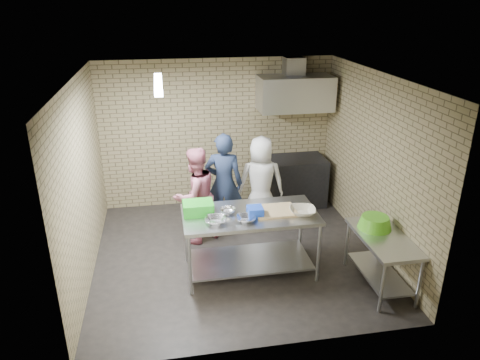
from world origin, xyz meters
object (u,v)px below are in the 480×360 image
at_px(green_basin, 375,222).
at_px(woman_white, 261,182).
at_px(green_crate, 198,208).
at_px(bottle_red, 295,95).
at_px(bottle_green, 316,95).
at_px(stove, 292,181).
at_px(woman_pink, 195,196).
at_px(prep_table, 250,242).
at_px(side_counter, 381,261).
at_px(man_navy, 224,184).
at_px(blue_tub, 255,212).

distance_m(green_basin, woman_white, 2.13).
bearing_deg(woman_white, green_crate, 56.78).
distance_m(bottle_red, bottle_green, 0.40).
bearing_deg(green_crate, bottle_red, 48.47).
bearing_deg(green_basin, woman_white, 124.28).
relative_size(bottle_red, woman_white, 0.11).
xyz_separation_m(stove, bottle_red, (0.05, 0.24, 1.58)).
distance_m(bottle_green, woman_white, 1.99).
xyz_separation_m(woman_pink, woman_white, (1.13, 0.34, 0.01)).
height_order(prep_table, stove, prep_table).
bearing_deg(side_counter, man_navy, 134.28).
bearing_deg(prep_table, green_crate, 170.27).
xyz_separation_m(blue_tub, bottle_green, (1.63, 2.45, 1.02)).
height_order(green_crate, woman_pink, woman_pink).
bearing_deg(blue_tub, bottle_red, 63.41).
bearing_deg(man_navy, green_basin, 150.81).
bearing_deg(prep_table, blue_tub, -63.43).
relative_size(side_counter, green_basin, 2.61).
xyz_separation_m(side_counter, woman_white, (-1.22, 2.01, 0.41)).
relative_size(woman_pink, woman_white, 0.99).
distance_m(green_basin, bottle_red, 3.01).
bearing_deg(green_basin, bottle_green, 89.58).
bearing_deg(woman_pink, bottle_green, 179.57).
bearing_deg(woman_white, stove, -126.31).
distance_m(blue_tub, woman_white, 1.54).
relative_size(stove, woman_white, 0.76).
height_order(stove, green_basin, green_basin).
relative_size(prep_table, side_counter, 1.54).
bearing_deg(bottle_red, prep_table, -118.50).
distance_m(stove, bottle_red, 1.60).
xyz_separation_m(stove, green_basin, (0.43, -2.50, 0.38)).
bearing_deg(stove, green_crate, -134.05).
height_order(blue_tub, green_basin, blue_tub).
bearing_deg(green_basin, stove, 99.76).
height_order(green_crate, blue_tub, green_crate).
relative_size(bottle_green, woman_pink, 0.10).
relative_size(bottle_red, woman_pink, 0.12).
distance_m(side_counter, blue_tub, 1.82).
height_order(bottle_red, woman_pink, bottle_red).
xyz_separation_m(side_counter, stove, (-0.45, 2.75, 0.08)).
bearing_deg(bottle_green, side_counter, -90.00).
xyz_separation_m(stove, blue_tub, (-1.18, -2.21, 0.54)).
height_order(green_basin, bottle_red, bottle_red).
distance_m(bottle_green, man_navy, 2.45).
bearing_deg(green_crate, woman_white, 47.14).
distance_m(man_navy, woman_pink, 0.55).
xyz_separation_m(green_basin, woman_pink, (-2.33, 1.42, -0.05)).
height_order(side_counter, bottle_green, bottle_green).
bearing_deg(green_crate, blue_tub, -16.35).
bearing_deg(man_navy, bottle_red, -130.64).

